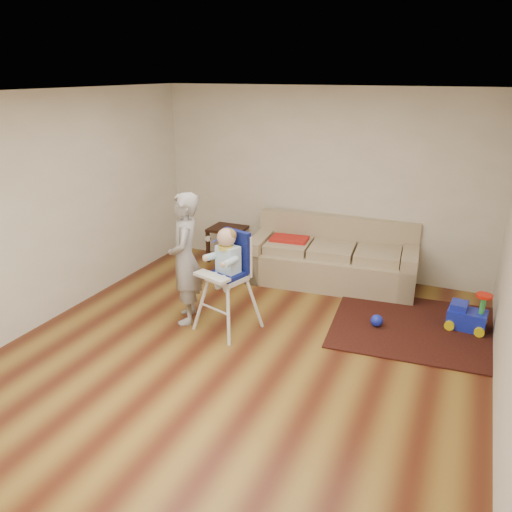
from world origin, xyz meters
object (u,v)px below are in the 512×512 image
at_px(sofa, 332,253).
at_px(high_chair, 227,281).
at_px(adult, 185,259).
at_px(toy_ball, 377,321).
at_px(ride_on_toy, 468,310).
at_px(side_table, 229,243).

relative_size(sofa, high_chair, 1.93).
relative_size(high_chair, adult, 0.79).
distance_m(sofa, toy_ball, 1.45).
relative_size(ride_on_toy, high_chair, 0.38).
relative_size(sofa, adult, 1.51).
bearing_deg(toy_ball, side_table, 153.30).
bearing_deg(sofa, adult, -130.88).
relative_size(sofa, ride_on_toy, 5.12).
bearing_deg(adult, toy_ball, 81.89).
height_order(ride_on_toy, high_chair, high_chair).
relative_size(side_table, high_chair, 0.44).
bearing_deg(toy_ball, high_chair, -155.71).
distance_m(sofa, ride_on_toy, 2.00).
xyz_separation_m(ride_on_toy, high_chair, (-2.59, -1.12, 0.35)).
xyz_separation_m(sofa, high_chair, (-0.74, -1.83, 0.15)).
height_order(sofa, high_chair, high_chair).
distance_m(sofa, adult, 2.27).
bearing_deg(high_chair, side_table, 133.46).
distance_m(sofa, side_table, 1.80).
bearing_deg(adult, high_chair, 63.65).
bearing_deg(sofa, side_table, 166.71).
xyz_separation_m(sofa, adult, (-1.29, -1.83, 0.35)).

